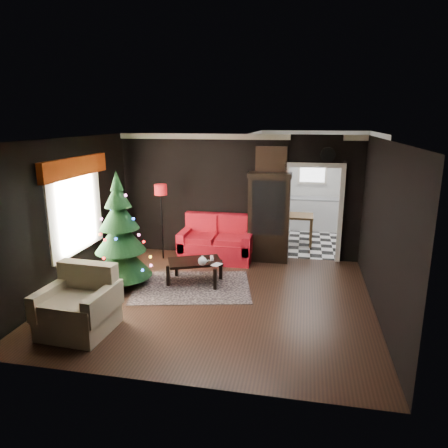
% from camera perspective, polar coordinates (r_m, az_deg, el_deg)
% --- Properties ---
extents(floor, '(5.50, 5.50, 0.00)m').
position_cam_1_polar(floor, '(7.49, -1.36, -10.26)').
color(floor, black).
rests_on(floor, ground).
extents(ceiling, '(5.50, 5.50, 0.00)m').
position_cam_1_polar(ceiling, '(6.81, -1.50, 11.67)').
color(ceiling, white).
rests_on(ceiling, ground).
extents(wall_back, '(5.50, 0.00, 5.50)m').
position_cam_1_polar(wall_back, '(9.42, 1.89, 3.85)').
color(wall_back, black).
rests_on(wall_back, ground).
extents(wall_front, '(5.50, 0.00, 5.50)m').
position_cam_1_polar(wall_front, '(4.73, -8.09, -7.14)').
color(wall_front, black).
rests_on(wall_front, ground).
extents(wall_left, '(0.00, 5.50, 5.50)m').
position_cam_1_polar(wall_left, '(8.07, -20.87, 1.10)').
color(wall_left, black).
rests_on(wall_left, ground).
extents(wall_right, '(0.00, 5.50, 5.50)m').
position_cam_1_polar(wall_right, '(6.97, 21.21, -0.90)').
color(wall_right, black).
rests_on(wall_right, ground).
extents(doorway, '(1.10, 0.10, 2.10)m').
position_cam_1_polar(doorway, '(9.37, 12.18, 1.29)').
color(doorway, silver).
rests_on(doorway, ground).
extents(left_window, '(0.05, 1.60, 1.40)m').
position_cam_1_polar(left_window, '(8.20, -19.93, 1.75)').
color(left_window, white).
rests_on(left_window, wall_left).
extents(valance, '(0.12, 2.10, 0.35)m').
position_cam_1_polar(valance, '(8.03, -19.94, 7.45)').
color(valance, '#922D09').
rests_on(valance, wall_left).
extents(kitchen_floor, '(3.00, 3.00, 0.00)m').
position_cam_1_polar(kitchen_floor, '(11.09, 11.82, -2.27)').
color(kitchen_floor, white).
rests_on(kitchen_floor, ground).
extents(kitchen_window, '(0.70, 0.06, 0.70)m').
position_cam_1_polar(kitchen_window, '(12.18, 12.19, 7.36)').
color(kitchen_window, white).
rests_on(kitchen_window, ground).
extents(rug, '(2.48, 2.02, 0.01)m').
position_cam_1_polar(rug, '(7.97, -4.46, -8.68)').
color(rug, '#633D58').
rests_on(rug, ground).
extents(loveseat, '(1.70, 0.90, 1.00)m').
position_cam_1_polar(loveseat, '(9.27, -1.05, -2.04)').
color(loveseat, maroon).
rests_on(loveseat, ground).
extents(curio_cabinet, '(0.90, 0.45, 1.90)m').
position_cam_1_polar(curio_cabinet, '(9.20, 6.25, 0.65)').
color(curio_cabinet, black).
rests_on(curio_cabinet, ground).
extents(floor_lamp, '(0.34, 0.34, 1.78)m').
position_cam_1_polar(floor_lamp, '(9.37, -8.61, 0.07)').
color(floor_lamp, black).
rests_on(floor_lamp, ground).
extents(christmas_tree, '(1.50, 1.50, 2.17)m').
position_cam_1_polar(christmas_tree, '(7.95, -14.26, -1.16)').
color(christmas_tree, black).
rests_on(christmas_tree, ground).
extents(armchair, '(1.06, 1.06, 1.02)m').
position_cam_1_polar(armchair, '(6.60, -19.65, -10.28)').
color(armchair, tan).
rests_on(armchair, ground).
extents(coffee_table, '(1.16, 0.94, 0.45)m').
position_cam_1_polar(coffee_table, '(8.08, -4.04, -6.58)').
color(coffee_table, black).
rests_on(coffee_table, rug).
extents(teapot, '(0.25, 0.25, 0.18)m').
position_cam_1_polar(teapot, '(7.70, -3.02, -5.13)').
color(teapot, white).
rests_on(teapot, coffee_table).
extents(cup_a, '(0.07, 0.07, 0.05)m').
position_cam_1_polar(cup_a, '(8.10, -1.74, -4.59)').
color(cup_a, white).
rests_on(cup_a, coffee_table).
extents(cup_b, '(0.07, 0.07, 0.05)m').
position_cam_1_polar(cup_b, '(7.97, -1.67, -4.90)').
color(cup_b, white).
rests_on(cup_b, coffee_table).
extents(book, '(0.15, 0.07, 0.21)m').
position_cam_1_polar(book, '(7.74, -1.50, -4.90)').
color(book, tan).
rests_on(book, coffee_table).
extents(wall_clock, '(0.32, 0.32, 0.06)m').
position_cam_1_polar(wall_clock, '(9.13, 14.22, 9.30)').
color(wall_clock, white).
rests_on(wall_clock, wall_back).
extents(painting, '(0.62, 0.05, 0.52)m').
position_cam_1_polar(painting, '(9.17, 6.58, 8.84)').
color(painting, '#A47E4C').
rests_on(painting, wall_back).
extents(kitchen_counter, '(1.80, 0.60, 0.90)m').
position_cam_1_polar(kitchen_counter, '(12.14, 11.90, 1.36)').
color(kitchen_counter, white).
rests_on(kitchen_counter, ground).
extents(kitchen_table, '(0.70, 0.70, 0.75)m').
position_cam_1_polar(kitchen_table, '(10.70, 10.32, -0.72)').
color(kitchen_table, brown).
rests_on(kitchen_table, ground).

